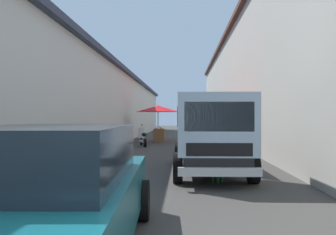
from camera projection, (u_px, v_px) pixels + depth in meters
The scene contains 11 objects.
ground at pixel (176, 151), 15.19m from camera, with size 90.00×90.00×0.00m, color #3D3A38.
building_left_whitewash at pixel (52, 104), 17.76m from camera, with size 49.80×7.50×4.47m.
building_right_concrete at pixel (307, 78), 17.10m from camera, with size 49.80×7.50×7.14m.
fruit_stall_near_right at pixel (158, 112), 20.97m from camera, with size 2.79×2.79×2.36m.
fruit_stall_far_right at pixel (214, 115), 19.16m from camera, with size 2.63×2.63×2.16m.
fruit_stall_near_left at pixel (220, 117), 14.46m from camera, with size 2.19×2.19×2.16m.
hatchback_car at pixel (54, 192), 3.56m from camera, with size 4.00×2.09×1.45m.
delivery_truck at pixel (212, 137), 8.37m from camera, with size 4.94×2.02×2.08m.
vendor_by_crates at pixel (219, 129), 17.89m from camera, with size 0.54×0.42×1.58m.
parked_scooter at pixel (143, 138), 17.51m from camera, with size 1.65×0.64×1.14m.
plastic_stool at pixel (218, 168), 7.80m from camera, with size 0.30×0.30×0.43m.
Camera 1 is at (-1.69, -0.36, 1.54)m, focal length 35.24 mm.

